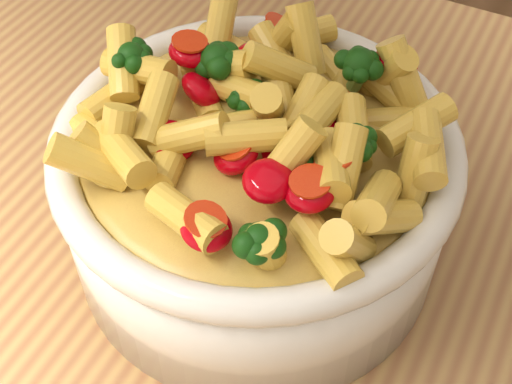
% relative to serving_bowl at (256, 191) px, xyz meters
% --- Properties ---
extents(serving_bowl, '(0.24, 0.24, 0.10)m').
position_rel_serving_bowl_xyz_m(serving_bowl, '(0.00, 0.00, 0.00)').
color(serving_bowl, silver).
rests_on(serving_bowl, table).
extents(pasta_salad, '(0.19, 0.19, 0.04)m').
position_rel_serving_bowl_xyz_m(pasta_salad, '(0.00, 0.00, 0.06)').
color(pasta_salad, '#F8D14E').
rests_on(pasta_salad, serving_bowl).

